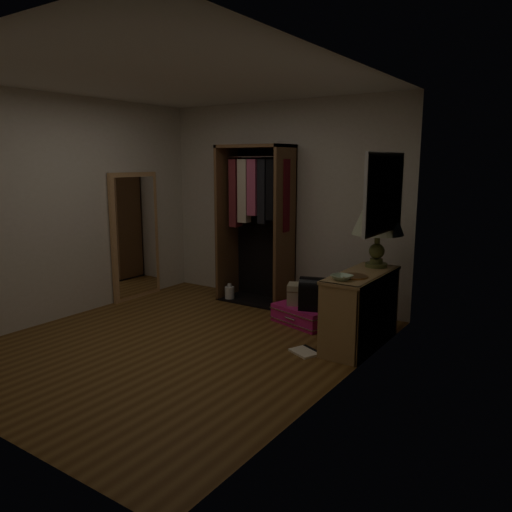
# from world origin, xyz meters

# --- Properties ---
(ground) EXTENTS (4.00, 4.00, 0.00)m
(ground) POSITION_xyz_m (0.00, 0.00, 0.00)
(ground) COLOR brown
(ground) RESTS_ON ground
(room_walls) EXTENTS (3.52, 4.02, 2.60)m
(room_walls) POSITION_xyz_m (0.08, 0.04, 1.50)
(room_walls) COLOR beige
(room_walls) RESTS_ON ground
(console_bookshelf) EXTENTS (0.42, 1.12, 0.75)m
(console_bookshelf) POSITION_xyz_m (1.53, 1.05, 0.39)
(console_bookshelf) COLOR #A78251
(console_bookshelf) RESTS_ON ground
(open_wardrobe) EXTENTS (0.97, 0.50, 2.05)m
(open_wardrobe) POSITION_xyz_m (-0.23, 1.77, 1.22)
(open_wardrobe) COLOR brown
(open_wardrobe) RESTS_ON ground
(floor_mirror) EXTENTS (0.06, 0.80, 1.70)m
(floor_mirror) POSITION_xyz_m (-1.70, 1.00, 0.85)
(floor_mirror) COLOR tan
(floor_mirror) RESTS_ON ground
(pink_suitcase) EXTENTS (0.80, 0.66, 0.21)m
(pink_suitcase) POSITION_xyz_m (0.75, 1.31, 0.11)
(pink_suitcase) COLOR #D81A77
(pink_suitcase) RESTS_ON ground
(train_case) EXTENTS (0.42, 0.36, 0.26)m
(train_case) POSITION_xyz_m (0.69, 1.34, 0.33)
(train_case) COLOR #B5AB8B
(train_case) RESTS_ON pink_suitcase
(black_bag) EXTENTS (0.39, 0.31, 0.37)m
(black_bag) POSITION_xyz_m (0.91, 1.23, 0.40)
(black_bag) COLOR black
(black_bag) RESTS_ON pink_suitcase
(table_lamp) EXTENTS (0.58, 0.58, 0.67)m
(table_lamp) POSITION_xyz_m (1.54, 1.38, 1.24)
(table_lamp) COLOR #4F582B
(table_lamp) RESTS_ON console_bookshelf
(brass_tray) EXTENTS (0.32, 0.32, 0.02)m
(brass_tray) POSITION_xyz_m (1.54, 0.80, 0.76)
(brass_tray) COLOR #9E6F3D
(brass_tray) RESTS_ON console_bookshelf
(ceramic_bowl) EXTENTS (0.23, 0.23, 0.05)m
(ceramic_bowl) POSITION_xyz_m (1.49, 0.63, 0.77)
(ceramic_bowl) COLOR #B1D4B0
(ceramic_bowl) RESTS_ON console_bookshelf
(white_jug) EXTENTS (0.15, 0.15, 0.22)m
(white_jug) POSITION_xyz_m (-0.57, 1.60, 0.10)
(white_jug) COLOR silver
(white_jug) RESTS_ON ground
(floor_book) EXTENTS (0.34, 0.31, 0.03)m
(floor_book) POSITION_xyz_m (1.19, 0.51, 0.01)
(floor_book) COLOR #F6E9CE
(floor_book) RESTS_ON ground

